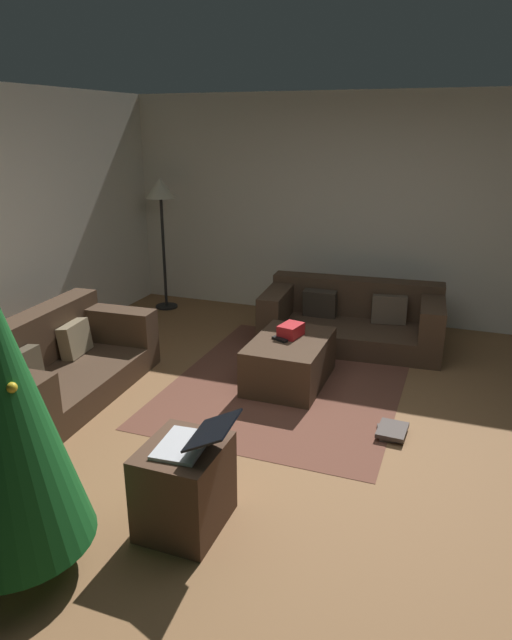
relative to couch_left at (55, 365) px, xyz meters
name	(u,v)px	position (x,y,z in m)	size (l,w,h in m)	color
ground_plane	(302,446)	(-0.08, -2.24, -0.27)	(6.40, 6.40, 0.00)	brown
corner_partition	(381,211)	(3.06, -2.24, 1.03)	(0.12, 6.40, 2.60)	silver
couch_left	(55,365)	(0.00, 0.00, 0.00)	(1.84, 0.99, 0.69)	#473323
couch_right	(353,319)	(2.16, -2.16, -0.01)	(1.08, 1.92, 0.64)	#473323
ottoman	(290,361)	(0.94, -1.83, -0.06)	(0.94, 0.64, 0.42)	#473323
gift_box	(291,330)	(1.02, -1.81, 0.20)	(0.24, 0.17, 0.11)	red
tv_remote	(280,339)	(0.88, -1.75, 0.16)	(0.05, 0.16, 0.02)	black
side_table	(185,486)	(-1.15, -1.85, -0.01)	(0.52, 0.44, 0.52)	#4C3323
laptop	(194,440)	(-1.14, -1.91, 0.31)	(0.39, 0.46, 0.20)	silver
book_stack	(391,431)	(0.31, -2.84, -0.24)	(0.29, 0.24, 0.06)	#4C423D
corner_lamp	(161,198)	(2.53, 0.33, 1.12)	(0.36, 0.36, 1.64)	black
area_rug	(289,382)	(0.94, -1.83, -0.27)	(2.60, 2.00, 0.01)	brown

